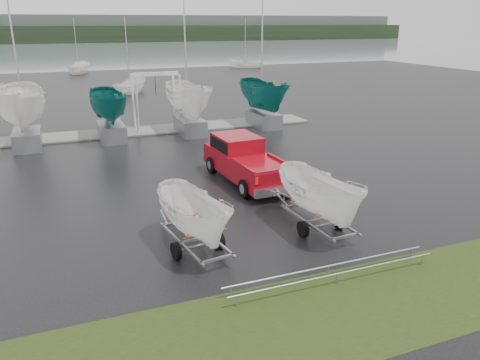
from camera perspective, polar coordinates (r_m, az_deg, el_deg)
ground_plane at (r=21.67m, az=-11.70°, el=-1.80°), size 120.00×120.00×0.00m
lake at (r=120.37m, az=-20.56°, el=14.05°), size 300.00×300.00×0.00m
grass_verge at (r=12.19m, az=-1.82°, el=-19.00°), size 40.00×40.00×0.00m
dock at (r=34.07m, az=-15.66°, el=5.48°), size 30.00×3.00×0.12m
treeline at (r=190.18m, az=-21.40°, el=16.18°), size 300.00×8.00×6.00m
far_hill at (r=198.14m, az=-21.51°, el=16.81°), size 300.00×6.00×10.00m
pickup_truck at (r=23.00m, az=0.39°, el=2.66°), size 2.60×6.39×2.09m
trailer_hitched at (r=16.96m, az=10.00°, el=2.65°), size 1.89×3.66×5.25m
trailer_parked at (r=15.24m, az=-5.69°, el=0.29°), size 1.90×3.73×4.90m
boat_hoist at (r=34.09m, az=-10.21°, el=10.38°), size 3.30×2.18×4.12m
keelboat_0 at (r=31.30m, az=-25.46°, el=11.53°), size 2.82×3.20×11.00m
keelboat_1 at (r=31.70m, az=-15.87°, el=11.02°), size 2.27×3.20×7.14m
keelboat_2 at (r=32.42m, az=-6.33°, el=12.52°), size 2.52×3.20×10.69m
keelboat_3 at (r=34.67m, az=3.00°, el=12.72°), size 2.42×3.20×10.59m
mast_rack_2 at (r=14.65m, az=11.25°, el=-10.71°), size 7.00×0.56×0.06m
moored_boat_1 at (r=77.18m, az=-19.01°, el=12.22°), size 3.21×3.25×11.41m
moored_boat_2 at (r=54.01m, az=-13.24°, el=10.33°), size 3.34×3.36×11.19m
moored_boat_3 at (r=82.08m, az=0.63°, el=13.53°), size 3.17×3.15×10.98m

